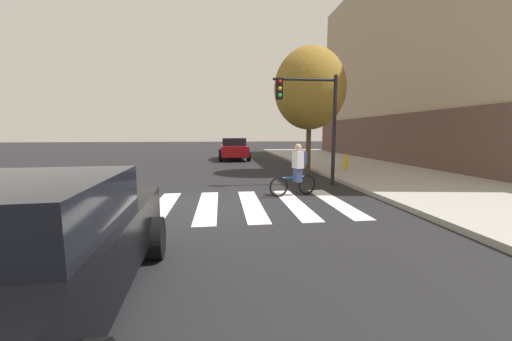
# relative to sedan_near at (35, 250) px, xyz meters

# --- Properties ---
(ground_plane) EXTENTS (120.00, 120.00, 0.00)m
(ground_plane) POSITION_rel_sedan_near_xyz_m (1.27, 4.89, -0.82)
(ground_plane) COLOR black
(sidewalk) EXTENTS (6.50, 50.00, 0.15)m
(sidewalk) POSITION_rel_sedan_near_xyz_m (10.02, 4.89, -0.75)
(sidewalk) COLOR #9E9B93
(sidewalk) RESTS_ON ground
(crosswalk_stripes) EXTENTS (8.00, 3.68, 0.01)m
(crosswalk_stripes) POSITION_rel_sedan_near_xyz_m (1.55, 4.89, -0.81)
(crosswalk_stripes) COLOR silver
(crosswalk_stripes) RESTS_ON ground
(sedan_near) EXTENTS (2.38, 4.70, 1.59)m
(sedan_near) POSITION_rel_sedan_near_xyz_m (0.00, 0.00, 0.00)
(sedan_near) COLOR black
(sedan_near) RESTS_ON ground
(sedan_mid) EXTENTS (2.31, 4.81, 1.65)m
(sedan_mid) POSITION_rel_sedan_near_xyz_m (2.90, 19.12, 0.03)
(sedan_mid) COLOR maroon
(sedan_mid) RESTS_ON ground
(cyclist) EXTENTS (1.66, 0.52, 1.69)m
(cyclist) POSITION_rel_sedan_near_xyz_m (4.39, 5.98, 0.02)
(cyclist) COLOR black
(cyclist) RESTS_ON ground
(traffic_light_near) EXTENTS (2.47, 0.28, 4.20)m
(traffic_light_near) POSITION_rel_sedan_near_xyz_m (5.45, 7.66, 2.04)
(traffic_light_near) COLOR black
(traffic_light_near) RESTS_ON ground
(fire_hydrant) EXTENTS (0.33, 0.22, 0.78)m
(fire_hydrant) POSITION_rel_sedan_near_xyz_m (8.43, 11.35, -0.29)
(fire_hydrant) COLOR gold
(fire_hydrant) RESTS_ON sidewalk
(street_tree_near) EXTENTS (3.49, 3.49, 6.21)m
(street_tree_near) POSITION_rel_sedan_near_xyz_m (6.33, 11.10, 3.37)
(street_tree_near) COLOR #4C3823
(street_tree_near) RESTS_ON ground
(corner_building) EXTENTS (14.13, 22.99, 13.77)m
(corner_building) POSITION_rel_sedan_near_xyz_m (19.92, 15.92, 6.01)
(corner_building) COLOR brown
(corner_building) RESTS_ON ground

